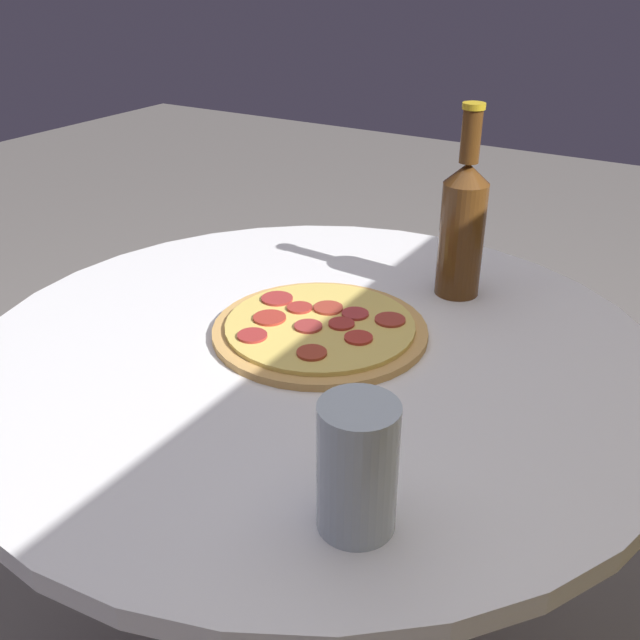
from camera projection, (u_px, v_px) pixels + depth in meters
The scene contains 4 objects.
table at pixel (316, 462), 1.00m from camera, with size 0.88×0.88×0.72m.
pizza at pixel (320, 328), 0.93m from camera, with size 0.28×0.28×0.02m.
beer_bottle at pixel (463, 224), 1.00m from camera, with size 0.06×0.06×0.27m.
drinking_glass at pixel (357, 468), 0.60m from camera, with size 0.07×0.07×0.12m.
Camera 1 is at (0.68, 0.42, 1.16)m, focal length 40.00 mm.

